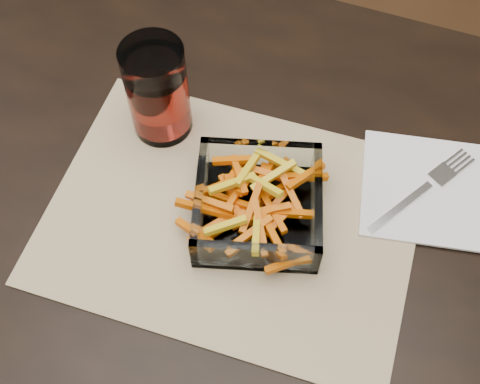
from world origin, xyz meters
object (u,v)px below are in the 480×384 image
Objects in this scene: dining_table at (185,253)px; tumbler at (158,93)px; glass_bowl at (258,206)px; fork at (424,188)px.

tumbler reaches higher than dining_table.
glass_bowl is 1.33× the size of tumbler.
tumbler is 0.36m from fork.
fork is at bearing 30.08° from glass_bowl.
tumbler is (-0.17, 0.09, 0.04)m from glass_bowl.
glass_bowl is 1.14× the size of fork.
tumbler is 0.86× the size of fork.
tumbler reaches higher than glass_bowl.
tumbler is (-0.08, 0.13, 0.16)m from dining_table.
glass_bowl is 0.22m from fork.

